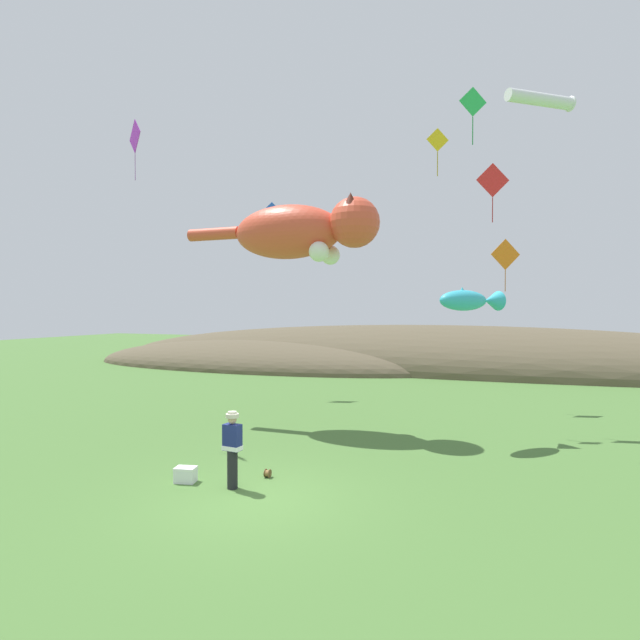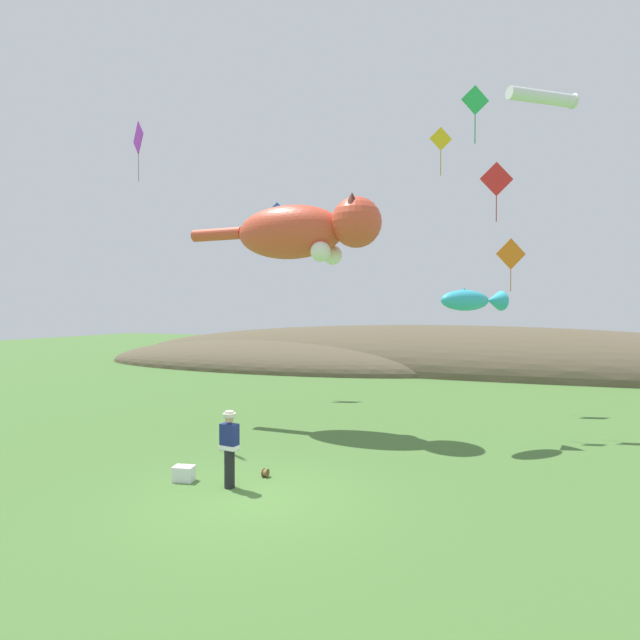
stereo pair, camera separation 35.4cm
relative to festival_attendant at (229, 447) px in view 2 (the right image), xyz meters
name	(u,v)px [view 2 (the right image)]	position (x,y,z in m)	size (l,w,h in m)	color
ground_plane	(250,498)	(0.75, -0.35, -0.95)	(120.00, 120.00, 0.00)	#477033
distant_hill_ridge	(408,367)	(-1.49, 25.79, -0.95)	(54.08, 15.36, 6.06)	brown
festival_attendant	(229,447)	(0.00, 0.00, 0.00)	(0.44, 0.30, 1.77)	black
kite_spool	(265,473)	(0.41, 0.96, -0.85)	(0.12, 0.20, 0.20)	olive
picnic_cooler	(184,474)	(-1.26, -0.04, -0.77)	(0.55, 0.42, 0.36)	white
kite_giant_cat	(304,232)	(-0.96, 6.29, 5.91)	(7.43, 2.13, 2.25)	#E04C33
kite_fish_windsock	(472,300)	(4.73, 6.42, 3.45)	(2.10, 2.26, 0.75)	#33B2CC
kite_tube_streamer	(543,97)	(6.70, 5.74, 9.15)	(1.96, 1.66, 0.44)	white
kite_diamond_gold	(441,140)	(3.39, 8.77, 9.34)	(0.74, 0.45, 1.76)	yellow
kite_diamond_red	(497,180)	(5.29, 9.13, 7.80)	(1.12, 0.53, 2.13)	red
kite_diamond_violet	(138,138)	(-5.86, 3.57, 8.95)	(0.98, 0.61, 2.04)	purple
kite_diamond_green	(475,101)	(4.76, 6.84, 9.78)	(0.81, 0.50, 1.84)	green
kite_diamond_blue	(277,217)	(-5.14, 12.34, 7.76)	(1.26, 0.71, 2.33)	blue
kite_diamond_orange	(511,254)	(5.70, 12.50, 5.47)	(1.15, 0.66, 2.21)	orange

